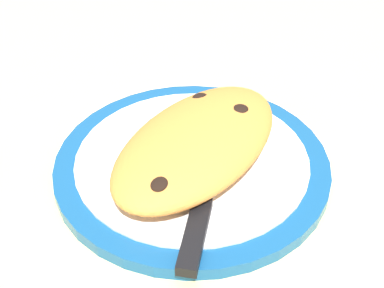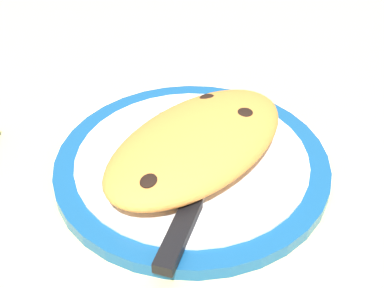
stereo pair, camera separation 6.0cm
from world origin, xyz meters
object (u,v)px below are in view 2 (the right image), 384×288
object	(u,v)px
plate	(192,164)
fork	(129,155)
calzone	(196,144)
knife	(189,212)

from	to	relation	value
plate	fork	distance (cm)	7.44
calzone	knife	xyz separation A→B (cm)	(7.94, 3.94, -1.89)
fork	knife	bearing A→B (deg)	68.22
plate	calzone	xyz separation A→B (cm)	(0.10, 0.66, 3.34)
plate	fork	bearing A→B (deg)	-60.08
calzone	fork	world-z (taller)	calzone
calzone	plate	bearing A→B (deg)	-99.01
plate	knife	bearing A→B (deg)	29.72
plate	calzone	distance (cm)	3.41
fork	knife	distance (cm)	11.81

